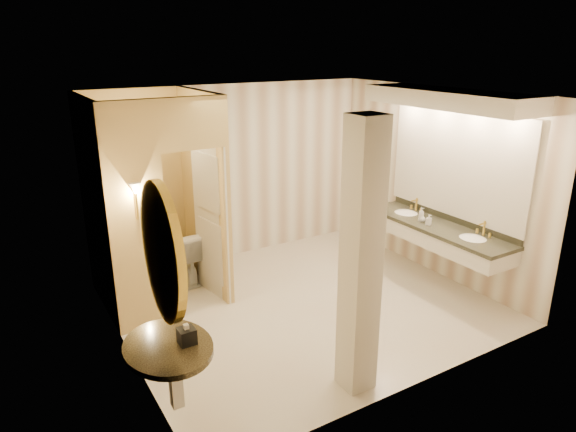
# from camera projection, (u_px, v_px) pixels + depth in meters

# --- Properties ---
(floor) EXTENTS (4.50, 4.50, 0.00)m
(floor) POSITION_uv_depth(u_px,v_px,m) (303.00, 304.00, 6.76)
(floor) COLOR beige
(floor) RESTS_ON ground
(ceiling) EXTENTS (4.50, 4.50, 0.00)m
(ceiling) POSITION_uv_depth(u_px,v_px,m) (305.00, 95.00, 5.89)
(ceiling) COLOR white
(ceiling) RESTS_ON wall_back
(wall_back) EXTENTS (4.50, 0.02, 2.70)m
(wall_back) POSITION_uv_depth(u_px,v_px,m) (234.00, 173.00, 7.95)
(wall_back) COLOR silver
(wall_back) RESTS_ON floor
(wall_front) EXTENTS (4.50, 0.02, 2.70)m
(wall_front) POSITION_uv_depth(u_px,v_px,m) (422.00, 263.00, 4.71)
(wall_front) COLOR silver
(wall_front) RESTS_ON floor
(wall_left) EXTENTS (0.02, 4.00, 2.70)m
(wall_left) POSITION_uv_depth(u_px,v_px,m) (118.00, 241.00, 5.22)
(wall_left) COLOR silver
(wall_left) RESTS_ON floor
(wall_right) EXTENTS (0.02, 4.00, 2.70)m
(wall_right) POSITION_uv_depth(u_px,v_px,m) (434.00, 182.00, 7.43)
(wall_right) COLOR silver
(wall_right) RESTS_ON floor
(toilet_closet) EXTENTS (1.50, 1.55, 2.70)m
(toilet_closet) POSITION_uv_depth(u_px,v_px,m) (190.00, 198.00, 6.56)
(toilet_closet) COLOR #EBCB7B
(toilet_closet) RESTS_ON floor
(wall_sconce) EXTENTS (0.14, 0.14, 0.42)m
(wall_sconce) POSITION_uv_depth(u_px,v_px,m) (135.00, 190.00, 5.61)
(wall_sconce) COLOR gold
(wall_sconce) RESTS_ON toilet_closet
(vanity) EXTENTS (0.75, 2.46, 2.09)m
(vanity) POSITION_uv_depth(u_px,v_px,m) (444.00, 171.00, 6.88)
(vanity) COLOR silver
(vanity) RESTS_ON floor
(console_shelf) EXTENTS (0.91, 0.91, 1.90)m
(console_shelf) POSITION_uv_depth(u_px,v_px,m) (166.00, 295.00, 4.13)
(console_shelf) COLOR black
(console_shelf) RESTS_ON floor
(pillar) EXTENTS (0.30, 0.30, 2.70)m
(pillar) POSITION_uv_depth(u_px,v_px,m) (361.00, 261.00, 4.75)
(pillar) COLOR silver
(pillar) RESTS_ON floor
(tissue_box) EXTENTS (0.14, 0.14, 0.14)m
(tissue_box) POSITION_uv_depth(u_px,v_px,m) (187.00, 336.00, 4.28)
(tissue_box) COLOR black
(tissue_box) RESTS_ON console_shelf
(toilet) EXTENTS (0.50, 0.79, 0.76)m
(toilet) POSITION_uv_depth(u_px,v_px,m) (182.00, 257.00, 7.28)
(toilet) COLOR white
(toilet) RESTS_ON floor
(soap_bottle_a) EXTENTS (0.09, 0.09, 0.15)m
(soap_bottle_a) POSITION_uv_depth(u_px,v_px,m) (429.00, 220.00, 7.08)
(soap_bottle_a) COLOR beige
(soap_bottle_a) RESTS_ON vanity
(soap_bottle_b) EXTENTS (0.10, 0.10, 0.11)m
(soap_bottle_b) POSITION_uv_depth(u_px,v_px,m) (422.00, 218.00, 7.20)
(soap_bottle_b) COLOR silver
(soap_bottle_b) RESTS_ON vanity
(soap_bottle_c) EXTENTS (0.09, 0.09, 0.20)m
(soap_bottle_c) POSITION_uv_depth(u_px,v_px,m) (421.00, 215.00, 7.21)
(soap_bottle_c) COLOR #C6B28C
(soap_bottle_c) RESTS_ON vanity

